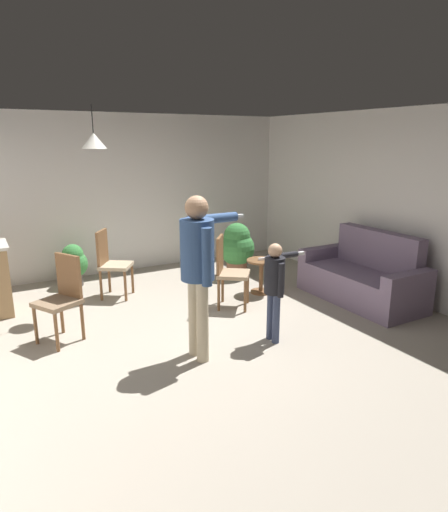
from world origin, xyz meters
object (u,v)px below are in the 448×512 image
dining_chair_by_counter (228,269)px  potted_plant_corner (237,247)px  side_table_by_couch (261,272)px  dining_chair_near_wall (111,261)px  couch_floral (363,278)px  potted_plant_by_wall (73,263)px  dining_chair_centre_back (62,295)px  spare_remote_on_table (262,259)px  person_child (275,281)px  person_adult (199,260)px

dining_chair_by_counter → potted_plant_corner: (0.86, 1.20, -0.04)m
side_table_by_couch → dining_chair_by_counter: (-0.72, -0.26, 0.22)m
potted_plant_corner → dining_chair_near_wall: bearing=179.8°
couch_floral → potted_plant_corner: size_ratio=1.97×
side_table_by_couch → potted_plant_by_wall: size_ratio=0.77×
dining_chair_centre_back → spare_remote_on_table: bearing=-114.6°
couch_floral → dining_chair_by_counter: same height
person_child → dining_chair_by_counter: bearing=179.5°
couch_floral → person_child: person_child is taller
person_child → dining_chair_centre_back: size_ratio=1.16×
couch_floral → person_adult: bearing=98.7°
spare_remote_on_table → potted_plant_by_wall: bearing=143.5°
side_table_by_couch → dining_chair_near_wall: size_ratio=0.52×
person_child → dining_chair_centre_back: person_child is taller
person_adult → person_child: bearing=85.1°
couch_floral → spare_remote_on_table: bearing=49.2°
dining_chair_centre_back → spare_remote_on_table: (2.91, 0.22, -0.01)m
dining_chair_by_counter → dining_chair_centre_back: (-2.18, 0.02, 0.00)m
person_adult → potted_plant_corner: bearing=140.0°
couch_floral → person_adult: 2.96m
person_child → potted_plant_by_wall: person_child is taller
dining_chair_by_counter → dining_chair_centre_back: 2.18m
dining_chair_centre_back → spare_remote_on_table: size_ratio=7.69×
potted_plant_corner → spare_remote_on_table: (-0.14, -0.96, 0.03)m
side_table_by_couch → potted_plant_by_wall: potted_plant_by_wall is taller
couch_floral → dining_chair_near_wall: same height
couch_floral → person_adult: (-2.84, -0.42, 0.74)m
couch_floral → dining_chair_centre_back: size_ratio=1.80×
person_adult → person_child: (0.92, -0.06, -0.36)m
spare_remote_on_table → dining_chair_near_wall: bearing=154.2°
side_table_by_couch → dining_chair_near_wall: bearing=154.7°
side_table_by_couch → potted_plant_by_wall: bearing=143.8°
dining_chair_centre_back → spare_remote_on_table: dining_chair_centre_back is taller
person_child → dining_chair_near_wall: (-1.20, 2.41, -0.17)m
person_adult → potted_plant_corner: 3.05m
dining_chair_near_wall → side_table_by_couch: bearing=99.1°
person_child → dining_chair_by_counter: person_child is taller
dining_chair_near_wall → spare_remote_on_table: 2.23m
dining_chair_near_wall → spare_remote_on_table: bearing=98.5°
person_child → spare_remote_on_table: person_child is taller
person_adult → spare_remote_on_table: bearing=127.1°
person_adult → dining_chair_by_counter: size_ratio=1.73×
person_adult → potted_plant_by_wall: 3.30m
couch_floral → dining_chair_centre_back: (-4.01, 0.74, 0.21)m
side_table_by_couch → couch_floral: bearing=-41.8°
side_table_by_couch → person_adult: size_ratio=0.30×
dining_chair_by_counter → potted_plant_corner: size_ratio=1.09×
dining_chair_near_wall → dining_chair_centre_back: bearing=-2.6°
dining_chair_by_counter → dining_chair_near_wall: (-1.29, 1.21, 0.00)m
spare_remote_on_table → person_adult: bearing=-141.5°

